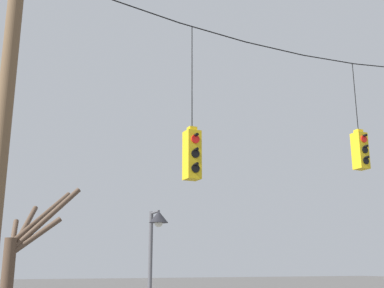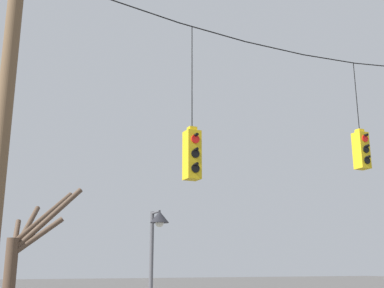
# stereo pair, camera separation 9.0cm
# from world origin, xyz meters

# --- Properties ---
(utility_pole_left) EXTENTS (0.32, 0.32, 9.23)m
(utility_pole_left) POSITION_xyz_m (-6.61, 0.34, 4.60)
(utility_pole_left) COLOR brown
(utility_pole_left) RESTS_ON ground_plane
(span_wire) EXTENTS (13.23, 0.03, 0.65)m
(span_wire) POSITION_xyz_m (0.00, 0.34, 8.38)
(span_wire) COLOR black
(traffic_light_near_left_pole) EXTENTS (0.34, 0.58, 3.85)m
(traffic_light_near_left_pole) POSITION_xyz_m (-2.49, 0.34, 5.00)
(traffic_light_near_left_pole) COLOR yellow
(traffic_light_near_right_pole) EXTENTS (0.34, 0.58, 3.17)m
(traffic_light_near_right_pole) POSITION_xyz_m (2.75, 0.34, 5.64)
(traffic_light_near_right_pole) COLOR yellow
(street_lamp) EXTENTS (0.54, 0.93, 4.05)m
(street_lamp) POSITION_xyz_m (-2.10, 3.53, 3.21)
(street_lamp) COLOR #515156
(street_lamp) RESTS_ON ground_plane
(bare_tree) EXTENTS (2.64, 2.28, 5.48)m
(bare_tree) POSITION_xyz_m (-5.05, 9.66, 2.73)
(bare_tree) COLOR brown
(bare_tree) RESTS_ON ground_plane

